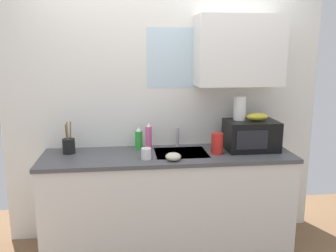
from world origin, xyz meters
name	(u,v)px	position (x,y,z in m)	size (l,w,h in m)	color
kitchen_wall_assembly	(176,99)	(0.11, 0.31, 1.35)	(2.98, 0.42, 2.50)	white
counter_unit	(168,200)	(0.00, 0.00, 0.46)	(2.21, 0.63, 0.90)	white
sink_faucet	(178,137)	(0.12, 0.24, 0.99)	(0.03, 0.03, 0.18)	#B2B5BA
microwave	(251,135)	(0.77, 0.05, 1.04)	(0.46, 0.35, 0.27)	black
banana_bunch	(257,117)	(0.82, 0.05, 1.20)	(0.20, 0.11, 0.07)	gold
paper_towel_roll	(240,108)	(0.67, 0.10, 1.28)	(0.11, 0.11, 0.22)	white
dish_soap_bottle_pink	(149,137)	(-0.16, 0.15, 1.02)	(0.06, 0.06, 0.25)	#E55999
dish_soap_bottle_green	(139,139)	(-0.25, 0.19, 1.00)	(0.07, 0.07, 0.20)	green
cereal_canister	(217,144)	(0.43, -0.05, 0.99)	(0.10, 0.10, 0.18)	red
mug_white	(146,154)	(-0.20, -0.14, 0.95)	(0.08, 0.08, 0.10)	white
utensil_crock	(69,145)	(-0.87, 0.12, 0.97)	(0.11, 0.11, 0.29)	black
small_bowl	(173,157)	(0.02, -0.20, 0.93)	(0.13, 0.13, 0.07)	beige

